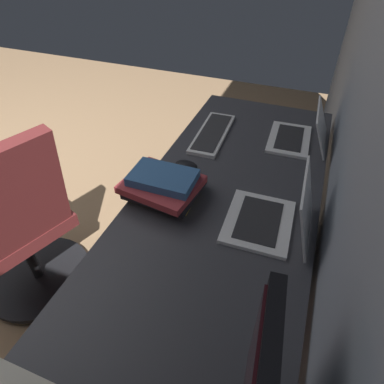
% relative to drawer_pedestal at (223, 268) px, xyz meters
% --- Properties ---
extents(desk, '(2.34, 0.72, 0.73)m').
position_rel_drawer_pedestal_xyz_m(desk, '(0.21, -0.03, 0.32)').
color(desk, '#38383D').
rests_on(desk, ground).
extents(drawer_pedestal, '(0.40, 0.51, 0.69)m').
position_rel_drawer_pedestal_xyz_m(drawer_pedestal, '(0.00, 0.00, 0.00)').
color(drawer_pedestal, '#38383D').
rests_on(drawer_pedestal, ground).
extents(laptop_leftmost, '(0.30, 0.31, 0.24)m').
position_rel_drawer_pedestal_xyz_m(laptop_leftmost, '(0.04, 0.18, 0.44)').
color(laptop_leftmost, white).
rests_on(laptop_leftmost, desk).
extents(laptop_left, '(0.32, 0.28, 0.19)m').
position_rel_drawer_pedestal_xyz_m(laptop_left, '(-0.59, 0.20, 0.43)').
color(laptop_left, white).
rests_on(laptop_left, desk).
extents(keyboard_main, '(0.43, 0.16, 0.02)m').
position_rel_drawer_pedestal_xyz_m(keyboard_main, '(-0.50, -0.23, 0.39)').
color(keyboard_main, silver).
rests_on(keyboard_main, desk).
extents(mouse_main, '(0.06, 0.10, 0.03)m').
position_rel_drawer_pedestal_xyz_m(mouse_main, '(-0.18, -0.25, 0.40)').
color(mouse_main, black).
rests_on(mouse_main, desk).
extents(book_stack_far, '(0.28, 0.31, 0.12)m').
position_rel_drawer_pedestal_xyz_m(book_stack_far, '(0.03, -0.27, 0.44)').
color(book_stack_far, gold).
rests_on(book_stack_far, desk).
extents(office_chair, '(0.56, 0.60, 0.97)m').
position_rel_drawer_pedestal_xyz_m(office_chair, '(0.22, -0.93, 0.11)').
color(office_chair, maroon).
rests_on(office_chair, ground).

